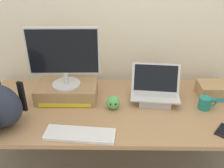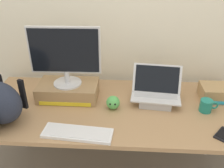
# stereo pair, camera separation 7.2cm
# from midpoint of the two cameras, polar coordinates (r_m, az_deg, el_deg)

# --- Properties ---
(back_wall) EXTENTS (7.00, 0.10, 2.60)m
(back_wall) POSITION_cam_midpoint_polar(r_m,az_deg,el_deg) (1.98, -0.91, 17.31)
(back_wall) COLOR silver
(back_wall) RESTS_ON ground
(desk) EXTENTS (1.84, 0.80, 0.72)m
(desk) POSITION_cam_midpoint_polar(r_m,az_deg,el_deg) (1.77, -1.17, -6.93)
(desk) COLOR #A87F56
(desk) RESTS_ON ground
(toner_box_yellow) EXTENTS (0.43, 0.26, 0.11)m
(toner_box_yellow) POSITION_cam_midpoint_polar(r_m,az_deg,el_deg) (1.84, -11.46, -1.72)
(toner_box_yellow) COLOR #9E7A51
(toner_box_yellow) RESTS_ON desk
(desktop_monitor) EXTENTS (0.49, 0.20, 0.42)m
(desktop_monitor) POSITION_cam_midpoint_polar(r_m,az_deg,el_deg) (1.71, -12.37, 6.29)
(desktop_monitor) COLOR silver
(desktop_monitor) RESTS_ON toner_box_yellow
(open_laptop) EXTENTS (0.36, 0.25, 0.26)m
(open_laptop) POSITION_cam_midpoint_polar(r_m,az_deg,el_deg) (1.79, 8.77, -2.35)
(open_laptop) COLOR #ADADB2
(open_laptop) RESTS_ON desk
(external_keyboard) EXTENTS (0.43, 0.17, 0.02)m
(external_keyboard) POSITION_cam_midpoint_polar(r_m,az_deg,el_deg) (1.50, -8.86, -11.46)
(external_keyboard) COLOR white
(external_keyboard) RESTS_ON desk
(coffee_mug) EXTENTS (0.12, 0.08, 0.09)m
(coffee_mug) POSITION_cam_midpoint_polar(r_m,az_deg,el_deg) (1.80, 19.73, -4.19)
(coffee_mug) COLOR #1E7F70
(coffee_mug) RESTS_ON desk
(cell_phone) EXTENTS (0.14, 0.15, 0.01)m
(cell_phone) POSITION_cam_midpoint_polar(r_m,az_deg,el_deg) (1.65, 23.36, -9.89)
(cell_phone) COLOR black
(cell_phone) RESTS_ON desk
(plush_toy) EXTENTS (0.09, 0.09, 0.09)m
(plush_toy) POSITION_cam_midpoint_polar(r_m,az_deg,el_deg) (1.69, -0.95, -4.33)
(plush_toy) COLOR #56B256
(plush_toy) RESTS_ON desk
(toner_box_cyan) EXTENTS (0.32, 0.18, 0.10)m
(toner_box_cyan) POSITION_cam_midpoint_polar(r_m,az_deg,el_deg) (1.99, 22.80, -1.26)
(toner_box_cyan) COLOR #A88456
(toner_box_cyan) RESTS_ON desk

